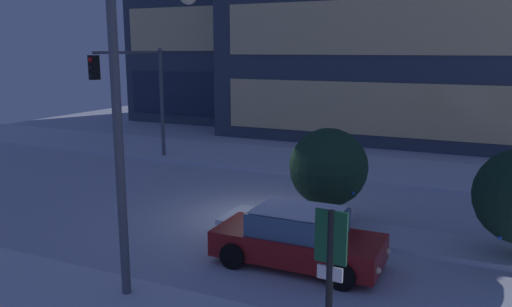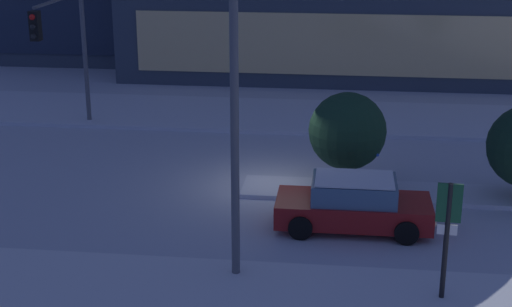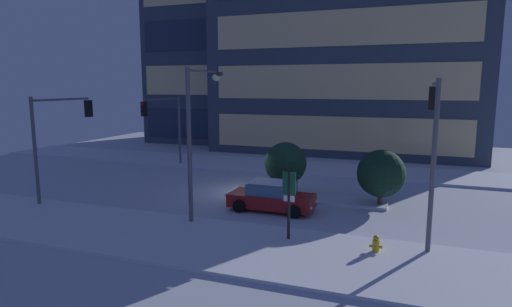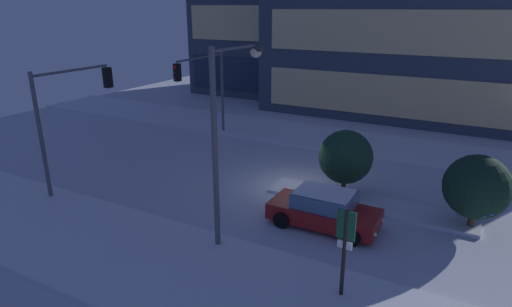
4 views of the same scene
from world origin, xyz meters
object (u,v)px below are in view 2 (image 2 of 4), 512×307
object	(u,v)px
car_near	(353,204)
parking_info_sign	(447,228)
decorated_tree_left_of_median	(347,131)
street_lamp_arched	(241,81)
traffic_light_corner_far_left	(64,37)

from	to	relation	value
car_near	parking_info_sign	distance (m)	4.59
decorated_tree_left_of_median	car_near	bearing A→B (deg)	-86.07
decorated_tree_left_of_median	street_lamp_arched	bearing A→B (deg)	-113.91
traffic_light_corner_far_left	street_lamp_arched	distance (m)	12.75
car_near	decorated_tree_left_of_median	size ratio (longest dim) A/B	1.42
street_lamp_arched	decorated_tree_left_of_median	xyz separation A→B (m)	(2.55, 5.76, -2.83)
car_near	decorated_tree_left_of_median	bearing A→B (deg)	93.83
car_near	street_lamp_arched	distance (m)	5.44
parking_info_sign	decorated_tree_left_of_median	xyz separation A→B (m)	(-2.22, 7.25, -0.01)
parking_info_sign	traffic_light_corner_far_left	bearing A→B (deg)	52.85
parking_info_sign	decorated_tree_left_of_median	size ratio (longest dim) A/B	0.94
car_near	traffic_light_corner_far_left	xyz separation A→B (m)	(-10.79, 7.41, 3.20)
car_near	street_lamp_arched	xyz separation A→B (m)	(-2.78, -2.47, 3.97)
street_lamp_arched	decorated_tree_left_of_median	bearing A→B (deg)	-21.06
car_near	traffic_light_corner_far_left	distance (m)	13.48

